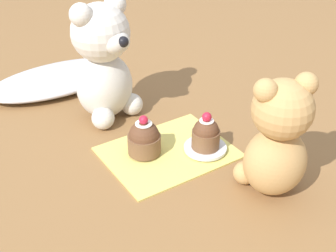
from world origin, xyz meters
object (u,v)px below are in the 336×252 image
object	(u,v)px
teddy_bear_tan	(277,138)
cupcake_near_cream_bear	(144,139)
saucer_plate	(205,148)
cupcake_near_tan_bear	(206,134)
teddy_bear_cream	(104,61)

from	to	relation	value
teddy_bear_tan	cupcake_near_cream_bear	size ratio (longest dim) A/B	2.74
teddy_bear_tan	cupcake_near_cream_bear	world-z (taller)	teddy_bear_tan
saucer_plate	teddy_bear_tan	bearing A→B (deg)	-79.29
teddy_bear_tan	saucer_plate	bearing A→B (deg)	-64.10
cupcake_near_tan_bear	cupcake_near_cream_bear	bearing A→B (deg)	151.44
cupcake_near_tan_bear	teddy_bear_tan	bearing A→B (deg)	-79.29
teddy_bear_cream	cupcake_near_cream_bear	world-z (taller)	teddy_bear_cream
cupcake_near_cream_bear	saucer_plate	size ratio (longest dim) A/B	0.97
saucer_plate	cupcake_near_tan_bear	world-z (taller)	cupcake_near_tan_bear
cupcake_near_cream_bear	saucer_plate	world-z (taller)	cupcake_near_cream_bear
teddy_bear_cream	teddy_bear_tan	distance (m)	0.36
cupcake_near_cream_bear	cupcake_near_tan_bear	size ratio (longest dim) A/B	1.05
teddy_bear_tan	cupcake_near_tan_bear	xyz separation A→B (m)	(-0.03, 0.14, -0.06)
teddy_bear_cream	cupcake_near_tan_bear	size ratio (longest dim) A/B	3.40
teddy_bear_cream	saucer_plate	world-z (taller)	teddy_bear_cream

